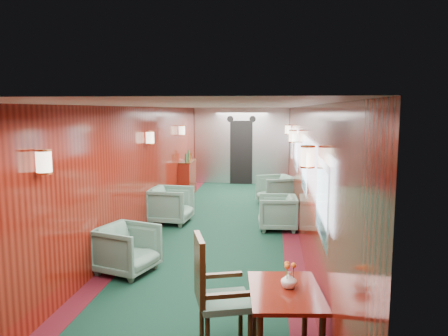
{
  "coord_description": "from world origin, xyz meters",
  "views": [
    {
      "loc": [
        1.0,
        -7.82,
        2.34
      ],
      "look_at": [
        0.0,
        1.02,
        1.15
      ],
      "focal_mm": 35.0,
      "sensor_mm": 36.0,
      "label": 1
    }
  ],
  "objects_px": {
    "armchair_left_far": "(171,205)",
    "armchair_right_near": "(277,213)",
    "side_chair": "(214,289)",
    "armchair_right_far": "(276,190)",
    "credenza": "(187,177)",
    "armchair_left_near": "(127,249)",
    "dining_table": "(285,302)"
  },
  "relations": [
    {
      "from": "side_chair",
      "to": "armchair_left_far",
      "type": "distance_m",
      "value": 4.96
    },
    {
      "from": "armchair_left_near",
      "to": "armchair_right_near",
      "type": "bearing_deg",
      "value": -22.05
    },
    {
      "from": "armchair_left_far",
      "to": "armchair_right_far",
      "type": "xyz_separation_m",
      "value": [
        2.17,
        1.94,
        -0.01
      ]
    },
    {
      "from": "armchair_left_far",
      "to": "armchair_right_near",
      "type": "xyz_separation_m",
      "value": [
        2.2,
        -0.25,
        -0.04
      ]
    },
    {
      "from": "armchair_left_far",
      "to": "dining_table",
      "type": "bearing_deg",
      "value": -150.07
    },
    {
      "from": "armchair_right_far",
      "to": "side_chair",
      "type": "bearing_deg",
      "value": -26.32
    },
    {
      "from": "side_chair",
      "to": "armchair_left_far",
      "type": "relative_size",
      "value": 1.39
    },
    {
      "from": "credenza",
      "to": "armchair_left_far",
      "type": "height_order",
      "value": "credenza"
    },
    {
      "from": "armchair_left_near",
      "to": "armchair_right_near",
      "type": "xyz_separation_m",
      "value": [
        2.17,
        2.55,
        -0.01
      ]
    },
    {
      "from": "dining_table",
      "to": "credenza",
      "type": "distance_m",
      "value": 8.22
    },
    {
      "from": "credenza",
      "to": "armchair_left_far",
      "type": "bearing_deg",
      "value": -85.34
    },
    {
      "from": "armchair_left_near",
      "to": "armchair_right_far",
      "type": "height_order",
      "value": "armchair_right_far"
    },
    {
      "from": "credenza",
      "to": "armchair_left_near",
      "type": "distance_m",
      "value": 5.83
    },
    {
      "from": "armchair_left_far",
      "to": "armchair_right_near",
      "type": "relative_size",
      "value": 1.12
    },
    {
      "from": "credenza",
      "to": "armchair_right_near",
      "type": "distance_m",
      "value": 4.09
    },
    {
      "from": "credenza",
      "to": "armchair_right_far",
      "type": "height_order",
      "value": "credenza"
    },
    {
      "from": "side_chair",
      "to": "armchair_right_far",
      "type": "xyz_separation_m",
      "value": [
        0.63,
        6.65,
        -0.26
      ]
    },
    {
      "from": "armchair_right_far",
      "to": "armchair_left_far",
      "type": "bearing_deg",
      "value": -69.17
    },
    {
      "from": "credenza",
      "to": "armchair_right_near",
      "type": "height_order",
      "value": "credenza"
    },
    {
      "from": "dining_table",
      "to": "side_chair",
      "type": "height_order",
      "value": "side_chair"
    },
    {
      "from": "armchair_left_near",
      "to": "armchair_left_far",
      "type": "relative_size",
      "value": 0.92
    },
    {
      "from": "credenza",
      "to": "armchair_right_near",
      "type": "relative_size",
      "value": 1.65
    },
    {
      "from": "armchair_right_near",
      "to": "armchair_left_near",
      "type": "bearing_deg",
      "value": -42.65
    },
    {
      "from": "dining_table",
      "to": "armchair_left_far",
      "type": "xyz_separation_m",
      "value": [
        -2.22,
        4.82,
        -0.21
      ]
    },
    {
      "from": "side_chair",
      "to": "armchair_left_far",
      "type": "bearing_deg",
      "value": 91.15
    },
    {
      "from": "armchair_left_far",
      "to": "armchair_right_far",
      "type": "height_order",
      "value": "armchair_left_far"
    },
    {
      "from": "armchair_right_near",
      "to": "armchair_right_far",
      "type": "bearing_deg",
      "value": 178.36
    },
    {
      "from": "credenza",
      "to": "armchair_right_near",
      "type": "bearing_deg",
      "value": -53.28
    },
    {
      "from": "armchair_right_far",
      "to": "armchair_right_near",
      "type": "bearing_deg",
      "value": -20.3
    },
    {
      "from": "armchair_right_far",
      "to": "dining_table",
      "type": "bearing_deg",
      "value": -20.48
    },
    {
      "from": "armchair_left_far",
      "to": "side_chair",
      "type": "bearing_deg",
      "value": -156.69
    },
    {
      "from": "armchair_left_near",
      "to": "armchair_right_near",
      "type": "distance_m",
      "value": 3.35
    }
  ]
}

